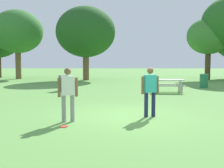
{
  "coord_description": "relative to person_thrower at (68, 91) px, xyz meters",
  "views": [
    {
      "loc": [
        -0.36,
        -9.16,
        1.85
      ],
      "look_at": [
        -0.65,
        1.02,
        1.0
      ],
      "focal_mm": 44.37,
      "sensor_mm": 36.0,
      "label": 1
    }
  ],
  "objects": [
    {
      "name": "ground_plane",
      "position": [
        1.93,
        0.9,
        -0.94
      ],
      "size": [
        120.0,
        120.0,
        0.0
      ],
      "primitive_type": "plane",
      "color": "#609947"
    },
    {
      "name": "person_thrower",
      "position": [
        0.0,
        0.0,
        0.0
      ],
      "size": [
        0.59,
        0.33,
        1.64
      ],
      "color": "gray",
      "rests_on": "ground"
    },
    {
      "name": "tree_far_right",
      "position": [
        -1.69,
        18.37,
        3.65
      ],
      "size": [
        5.67,
        5.67,
        7.02
      ],
      "color": "brown",
      "rests_on": "ground"
    },
    {
      "name": "picnic_table_near",
      "position": [
        4.46,
        7.97,
        -0.38
      ],
      "size": [
        1.77,
        1.51,
        0.77
      ],
      "color": "beige",
      "rests_on": "ground"
    },
    {
      "name": "trash_can_beside_table",
      "position": [
        -1.94,
        8.76,
        -0.46
      ],
      "size": [
        0.59,
        0.59,
        0.96
      ],
      "color": "#515156",
      "rests_on": "ground"
    },
    {
      "name": "person_catcher",
      "position": [
        2.56,
        0.82,
        0.0
      ],
      "size": [
        0.59,
        0.33,
        1.64
      ],
      "color": "#1E234C",
      "rests_on": "ground"
    },
    {
      "name": "tree_slender_mid",
      "position": [
        10.05,
        18.68,
        3.24
      ],
      "size": [
        4.08,
        4.08,
        5.96
      ],
      "color": "#4C3823",
      "rests_on": "ground"
    },
    {
      "name": "frisbee",
      "position": [
        -0.01,
        -0.65,
        -0.93
      ],
      "size": [
        0.24,
        0.24,
        0.03
      ],
      "primitive_type": "cylinder",
      "color": "#E04733",
      "rests_on": "ground"
    },
    {
      "name": "tree_broad_center",
      "position": [
        -8.88,
        19.99,
        3.87
      ],
      "size": [
        5.16,
        5.16,
        7.03
      ],
      "color": "brown",
      "rests_on": "ground"
    },
    {
      "name": "trash_can_further_along",
      "position": [
        7.36,
        10.84,
        -0.46
      ],
      "size": [
        0.59,
        0.59,
        0.96
      ],
      "color": "#237047",
      "rests_on": "ground"
    }
  ]
}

